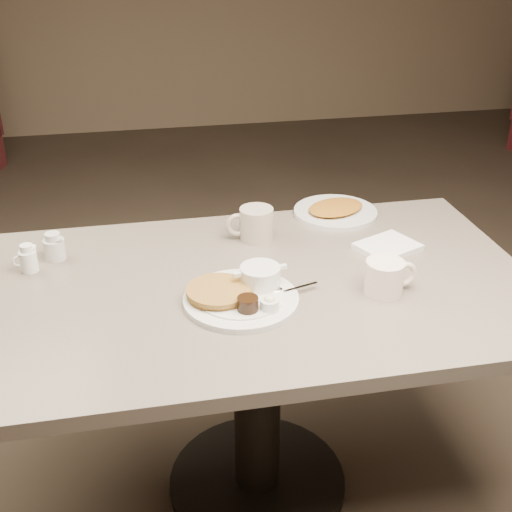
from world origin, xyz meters
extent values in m
cube|color=#4C3F33|center=(0.00, 0.00, -0.01)|extent=(7.00, 8.00, 0.02)
cube|color=slate|center=(0.00, 0.00, 0.73)|extent=(1.50, 0.90, 0.04)
cylinder|color=black|center=(0.00, 0.00, 0.38)|extent=(0.14, 0.14, 0.69)
cylinder|color=black|center=(0.00, 0.00, 0.01)|extent=(0.56, 0.56, 0.03)
cylinder|color=silver|center=(-0.06, -0.09, 0.76)|extent=(0.34, 0.34, 0.01)
cylinder|color=silver|center=(-0.06, -0.09, 0.77)|extent=(0.25, 0.25, 0.00)
cylinder|color=olive|center=(-0.11, -0.07, 0.77)|extent=(0.19, 0.19, 0.01)
cylinder|color=olive|center=(-0.12, -0.08, 0.78)|extent=(0.19, 0.19, 0.01)
cylinder|color=silver|center=(0.00, -0.04, 0.79)|extent=(0.12, 0.12, 0.05)
cube|color=silver|center=(-0.06, -0.05, 0.81)|extent=(0.02, 0.02, 0.01)
cube|color=silver|center=(0.06, -0.03, 0.81)|extent=(0.02, 0.02, 0.01)
ellipsoid|color=white|center=(-0.01, -0.04, 0.81)|extent=(0.05, 0.05, 0.03)
ellipsoid|color=white|center=(0.01, -0.05, 0.81)|extent=(0.05, 0.05, 0.02)
cylinder|color=black|center=(-0.06, -0.16, 0.78)|extent=(0.06, 0.06, 0.04)
cylinder|color=silver|center=(0.00, -0.16, 0.78)|extent=(0.06, 0.06, 0.03)
ellipsoid|color=beige|center=(0.00, -0.16, 0.79)|extent=(0.03, 0.03, 0.02)
cube|color=silver|center=(0.09, -0.08, 0.77)|extent=(0.11, 0.04, 0.00)
ellipsoid|color=silver|center=(0.03, -0.08, 0.77)|extent=(0.04, 0.03, 0.01)
cylinder|color=white|center=(0.31, -0.11, 0.80)|extent=(0.11, 0.11, 0.09)
cylinder|color=#2D2521|center=(0.31, -0.11, 0.83)|extent=(0.09, 0.09, 0.01)
torus|color=white|center=(0.37, -0.11, 0.80)|extent=(0.07, 0.02, 0.07)
cube|color=white|center=(0.41, 0.11, 0.76)|extent=(0.21, 0.19, 0.02)
cylinder|color=#B0A593|center=(0.05, 0.26, 0.80)|extent=(0.11, 0.11, 0.10)
torus|color=#B0A593|center=(-0.01, 0.27, 0.80)|extent=(0.08, 0.02, 0.07)
cylinder|color=white|center=(-0.61, 0.19, 0.78)|extent=(0.06, 0.06, 0.06)
cylinder|color=white|center=(-0.61, 0.19, 0.82)|extent=(0.04, 0.04, 0.02)
cone|color=white|center=(-0.59, 0.19, 0.82)|extent=(0.02, 0.02, 0.02)
torus|color=white|center=(-0.63, 0.18, 0.79)|extent=(0.04, 0.01, 0.03)
cylinder|color=silver|center=(-0.54, 0.25, 0.78)|extent=(0.08, 0.08, 0.06)
cylinder|color=silver|center=(-0.54, 0.25, 0.82)|extent=(0.06, 0.06, 0.02)
cone|color=silver|center=(-0.53, 0.23, 0.82)|extent=(0.03, 0.03, 0.02)
torus|color=silver|center=(-0.56, 0.27, 0.79)|extent=(0.03, 0.04, 0.04)
cylinder|color=silver|center=(0.34, 0.39, 0.76)|extent=(0.36, 0.36, 0.01)
ellipsoid|color=#A1671D|center=(0.34, 0.39, 0.78)|extent=(0.24, 0.21, 0.02)
camera|label=1|loc=(-0.30, -1.50, 1.63)|focal=45.99mm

